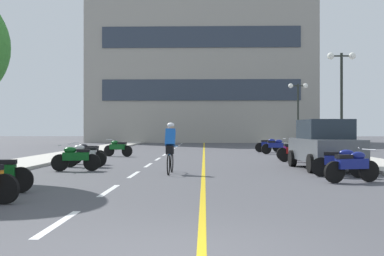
# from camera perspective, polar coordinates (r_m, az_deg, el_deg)

# --- Properties ---
(ground_plane) EXTENTS (140.00, 140.00, 0.00)m
(ground_plane) POSITION_cam_1_polar(r_m,az_deg,el_deg) (26.46, 0.87, -3.31)
(ground_plane) COLOR #47474C
(curb_left) EXTENTS (2.40, 72.00, 0.12)m
(curb_left) POSITION_cam_1_polar(r_m,az_deg,el_deg) (30.39, -12.79, -2.78)
(curb_left) COLOR #B7B2A8
(curb_left) RESTS_ON ground
(curb_right) EXTENTS (2.40, 72.00, 0.12)m
(curb_right) POSITION_cam_1_polar(r_m,az_deg,el_deg) (30.25, 14.72, -2.79)
(curb_right) COLOR #B7B2A8
(curb_right) RESTS_ON ground
(lane_dash_0) EXTENTS (0.14, 2.20, 0.01)m
(lane_dash_0) POSITION_cam_1_polar(r_m,az_deg,el_deg) (7.90, -15.62, -10.86)
(lane_dash_0) COLOR silver
(lane_dash_0) RESTS_ON ground
(lane_dash_1) EXTENTS (0.14, 2.20, 0.01)m
(lane_dash_1) POSITION_cam_1_polar(r_m,az_deg,el_deg) (11.74, -9.82, -7.33)
(lane_dash_1) COLOR silver
(lane_dash_1) RESTS_ON ground
(lane_dash_2) EXTENTS (0.14, 2.20, 0.01)m
(lane_dash_2) POSITION_cam_1_polar(r_m,az_deg,el_deg) (15.66, -6.94, -5.51)
(lane_dash_2) COLOR silver
(lane_dash_2) RESTS_ON ground
(lane_dash_3) EXTENTS (0.14, 2.20, 0.01)m
(lane_dash_3) POSITION_cam_1_polar(r_m,az_deg,el_deg) (19.61, -5.22, -4.42)
(lane_dash_3) COLOR silver
(lane_dash_3) RESTS_ON ground
(lane_dash_4) EXTENTS (0.14, 2.20, 0.01)m
(lane_dash_4) POSITION_cam_1_polar(r_m,az_deg,el_deg) (23.58, -4.08, -3.70)
(lane_dash_4) COLOR silver
(lane_dash_4) RESTS_ON ground
(lane_dash_5) EXTENTS (0.14, 2.20, 0.01)m
(lane_dash_5) POSITION_cam_1_polar(r_m,az_deg,el_deg) (27.55, -3.27, -3.18)
(lane_dash_5) COLOR silver
(lane_dash_5) RESTS_ON ground
(lane_dash_6) EXTENTS (0.14, 2.20, 0.01)m
(lane_dash_6) POSITION_cam_1_polar(r_m,az_deg,el_deg) (31.54, -2.67, -2.79)
(lane_dash_6) COLOR silver
(lane_dash_6) RESTS_ON ground
(lane_dash_7) EXTENTS (0.14, 2.20, 0.01)m
(lane_dash_7) POSITION_cam_1_polar(r_m,az_deg,el_deg) (35.52, -2.20, -2.49)
(lane_dash_7) COLOR silver
(lane_dash_7) RESTS_ON ground
(lane_dash_8) EXTENTS (0.14, 2.20, 0.01)m
(lane_dash_8) POSITION_cam_1_polar(r_m,az_deg,el_deg) (39.51, -1.83, -2.25)
(lane_dash_8) COLOR silver
(lane_dash_8) RESTS_ON ground
(lane_dash_9) EXTENTS (0.14, 2.20, 0.01)m
(lane_dash_9) POSITION_cam_1_polar(r_m,az_deg,el_deg) (43.50, -1.52, -2.05)
(lane_dash_9) COLOR silver
(lane_dash_9) RESTS_ON ground
(lane_dash_10) EXTENTS (0.14, 2.20, 0.01)m
(lane_dash_10) POSITION_cam_1_polar(r_m,az_deg,el_deg) (47.50, -1.27, -1.89)
(lane_dash_10) COLOR silver
(lane_dash_10) RESTS_ON ground
(lane_dash_11) EXTENTS (0.14, 2.20, 0.01)m
(lane_dash_11) POSITION_cam_1_polar(r_m,az_deg,el_deg) (51.49, -1.06, -1.75)
(lane_dash_11) COLOR silver
(lane_dash_11) RESTS_ON ground
(centre_line_yellow) EXTENTS (0.12, 66.00, 0.01)m
(centre_line_yellow) POSITION_cam_1_polar(r_m,az_deg,el_deg) (29.46, 1.42, -2.98)
(centre_line_yellow) COLOR gold
(centre_line_yellow) RESTS_ON ground
(office_building) EXTENTS (24.90, 8.80, 18.62)m
(office_building) POSITION_cam_1_polar(r_m,az_deg,el_deg) (55.32, 1.10, 8.03)
(office_building) COLOR #9E998E
(office_building) RESTS_ON ground
(street_lamp_mid) EXTENTS (1.46, 0.36, 5.30)m
(street_lamp_mid) POSITION_cam_1_polar(r_m,az_deg,el_deg) (25.92, 17.36, 5.43)
(street_lamp_mid) COLOR black
(street_lamp_mid) RESTS_ON curb_right
(street_lamp_far) EXTENTS (1.46, 0.36, 4.76)m
(street_lamp_far) POSITION_cam_1_polar(r_m,az_deg,el_deg) (36.65, 12.50, 3.27)
(street_lamp_far) COLOR black
(street_lamp_far) RESTS_ON curb_right
(parked_car_near) EXTENTS (2.08, 4.27, 1.82)m
(parked_car_near) POSITION_cam_1_polar(r_m,az_deg,el_deg) (18.09, 15.48, -1.89)
(parked_car_near) COLOR black
(parked_car_near) RESTS_ON ground
(motorcycle_3) EXTENTS (1.65, 0.76, 0.92)m
(motorcycle_3) POSITION_cam_1_polar(r_m,az_deg,el_deg) (13.95, 18.53, -4.24)
(motorcycle_3) COLOR black
(motorcycle_3) RESTS_ON ground
(motorcycle_4) EXTENTS (1.67, 0.71, 0.92)m
(motorcycle_4) POSITION_cam_1_polar(r_m,az_deg,el_deg) (15.32, 17.22, -3.87)
(motorcycle_4) COLOR black
(motorcycle_4) RESTS_ON ground
(motorcycle_5) EXTENTS (1.70, 0.60, 0.92)m
(motorcycle_5) POSITION_cam_1_polar(r_m,az_deg,el_deg) (17.23, -13.68, -3.45)
(motorcycle_5) COLOR black
(motorcycle_5) RESTS_ON ground
(motorcycle_6) EXTENTS (1.70, 0.60, 0.92)m
(motorcycle_6) POSITION_cam_1_polar(r_m,az_deg,el_deg) (18.96, -12.70, -3.15)
(motorcycle_6) COLOR black
(motorcycle_6) RESTS_ON ground
(motorcycle_7) EXTENTS (1.69, 0.63, 0.92)m
(motorcycle_7) POSITION_cam_1_polar(r_m,az_deg,el_deg) (20.47, -12.38, -2.92)
(motorcycle_7) COLOR black
(motorcycle_7) RESTS_ON ground
(motorcycle_8) EXTENTS (1.63, 0.81, 0.92)m
(motorcycle_8) POSITION_cam_1_polar(r_m,az_deg,el_deg) (21.77, 12.42, -2.75)
(motorcycle_8) COLOR black
(motorcycle_8) RESTS_ON ground
(motorcycle_9) EXTENTS (1.68, 0.66, 0.92)m
(motorcycle_9) POSITION_cam_1_polar(r_m,az_deg,el_deg) (23.24, 12.02, -2.59)
(motorcycle_9) COLOR black
(motorcycle_9) RESTS_ON ground
(motorcycle_10) EXTENTS (1.63, 0.81, 0.92)m
(motorcycle_10) POSITION_cam_1_polar(r_m,az_deg,el_deg) (25.97, -8.82, -2.33)
(motorcycle_10) COLOR black
(motorcycle_10) RESTS_ON ground
(motorcycle_11) EXTENTS (1.70, 0.60, 0.92)m
(motorcycle_11) POSITION_cam_1_polar(r_m,az_deg,el_deg) (28.61, 9.92, -2.12)
(motorcycle_11) COLOR black
(motorcycle_11) RESTS_ON ground
(motorcycle_12) EXTENTS (1.70, 0.60, 0.92)m
(motorcycle_12) POSITION_cam_1_polar(r_m,az_deg,el_deg) (30.64, 9.12, -1.99)
(motorcycle_12) COLOR black
(motorcycle_12) RESTS_ON ground
(cyclist_rider) EXTENTS (0.42, 1.77, 1.71)m
(cyclist_rider) POSITION_cam_1_polar(r_m,az_deg,el_deg) (15.90, -2.60, -2.24)
(cyclist_rider) COLOR black
(cyclist_rider) RESTS_ON ground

